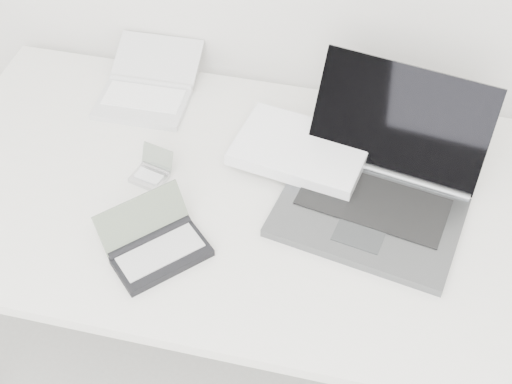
% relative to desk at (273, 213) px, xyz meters
% --- Properties ---
extents(desk, '(1.60, 0.80, 0.73)m').
position_rel_desk_xyz_m(desk, '(0.00, 0.00, 0.00)').
color(desk, white).
rests_on(desk, ground).
extents(laptop_large, '(0.58, 0.45, 0.24)m').
position_rel_desk_xyz_m(laptop_large, '(0.16, 0.08, 0.09)').
color(laptop_large, '#56585B').
rests_on(laptop_large, desk).
extents(netbook_open_white, '(0.23, 0.29, 0.07)m').
position_rel_desk_xyz_m(netbook_open_white, '(-0.39, 0.28, 0.06)').
color(netbook_open_white, silver).
rests_on(netbook_open_white, desk).
extents(pda_silver, '(0.09, 0.10, 0.06)m').
position_rel_desk_xyz_m(pda_silver, '(-0.29, 0.01, 0.06)').
color(pda_silver, silver).
rests_on(pda_silver, desk).
extents(palmtop_charcoal, '(0.25, 0.25, 0.10)m').
position_rel_desk_xyz_m(palmtop_charcoal, '(-0.21, -0.20, 0.07)').
color(palmtop_charcoal, black).
rests_on(palmtop_charcoal, desk).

